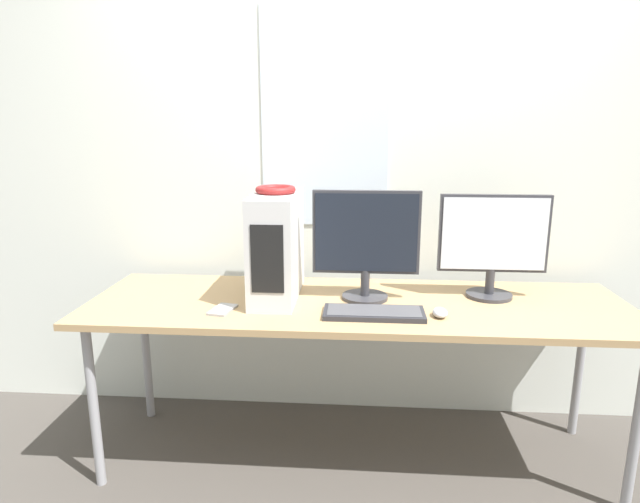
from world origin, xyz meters
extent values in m
cube|color=silver|center=(0.00, 0.84, 1.35)|extent=(8.00, 0.06, 2.70)
cube|color=silver|center=(-0.17, 0.81, 1.52)|extent=(0.62, 0.01, 1.04)
cube|color=tan|center=(0.00, 0.36, 0.73)|extent=(2.31, 0.71, 0.03)
cylinder|color=#99999E|center=(-1.07, 0.08, 0.36)|extent=(0.04, 0.04, 0.72)
cylinder|color=#99999E|center=(1.07, 0.08, 0.36)|extent=(0.04, 0.04, 0.72)
cylinder|color=#99999E|center=(-1.07, 0.63, 0.36)|extent=(0.04, 0.04, 0.72)
cylinder|color=#99999E|center=(1.07, 0.63, 0.36)|extent=(0.04, 0.04, 0.72)
cube|color=silver|center=(-0.35, 0.41, 0.98)|extent=(0.19, 0.48, 0.46)
cube|color=black|center=(-0.35, 0.17, 0.98)|extent=(0.13, 0.00, 0.27)
torus|color=maroon|center=(-0.35, 0.41, 1.22)|extent=(0.17, 0.17, 0.03)
cylinder|color=#333338|center=(0.03, 0.40, 0.76)|extent=(0.20, 0.20, 0.02)
cylinder|color=#333338|center=(0.03, 0.40, 0.82)|extent=(0.04, 0.04, 0.11)
cube|color=#333338|center=(0.03, 0.40, 1.04)|extent=(0.45, 0.03, 0.36)
cube|color=black|center=(0.03, 0.38, 1.04)|extent=(0.43, 0.00, 0.33)
cylinder|color=#333338|center=(0.58, 0.47, 0.76)|extent=(0.20, 0.20, 0.02)
cylinder|color=#333338|center=(0.58, 0.47, 0.82)|extent=(0.04, 0.04, 0.11)
cube|color=#333338|center=(0.58, 0.47, 1.03)|extent=(0.46, 0.03, 0.34)
cube|color=white|center=(0.58, 0.45, 1.03)|extent=(0.44, 0.00, 0.31)
cube|color=#28282D|center=(0.07, 0.19, 0.76)|extent=(0.40, 0.16, 0.02)
cube|color=#47474C|center=(0.07, 0.19, 0.77)|extent=(0.37, 0.14, 0.00)
ellipsoid|color=#B2B2B7|center=(0.33, 0.20, 0.77)|extent=(0.06, 0.09, 0.03)
cube|color=#99999E|center=(-0.55, 0.20, 0.75)|extent=(0.10, 0.15, 0.01)
camera|label=1|loc=(0.01, -1.83, 1.49)|focal=30.00mm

